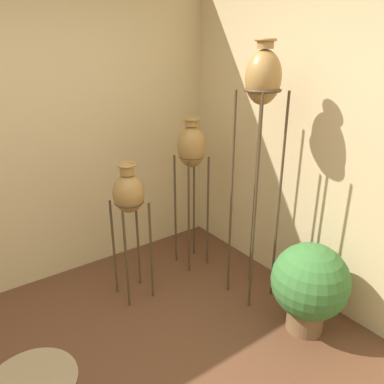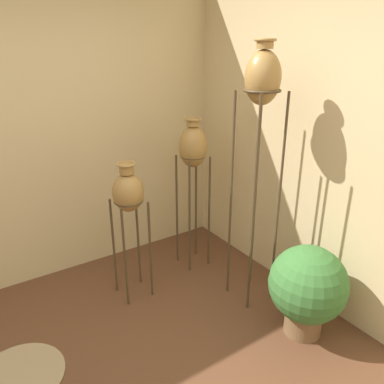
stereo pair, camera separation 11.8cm
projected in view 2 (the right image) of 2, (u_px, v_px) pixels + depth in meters
The scene contains 6 objects.
wall_back at pixel (18, 134), 3.05m from camera, with size 7.70×0.06×2.70m.
wall_right at pixel (364, 151), 2.57m from camera, with size 0.06×7.70×2.70m.
vase_stand_tall at pixel (262, 90), 2.64m from camera, with size 0.29×0.29×2.07m.
vase_stand_medium at pixel (193, 150), 3.33m from camera, with size 0.26×0.26×1.44m.
vase_stand_short at pixel (128, 195), 2.95m from camera, with size 0.25×0.25×1.19m.
potted_plant at pixel (307, 287), 2.70m from camera, with size 0.57×0.57×0.71m.
Camera 2 is at (-0.49, -1.42, 2.03)m, focal length 35.00 mm.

